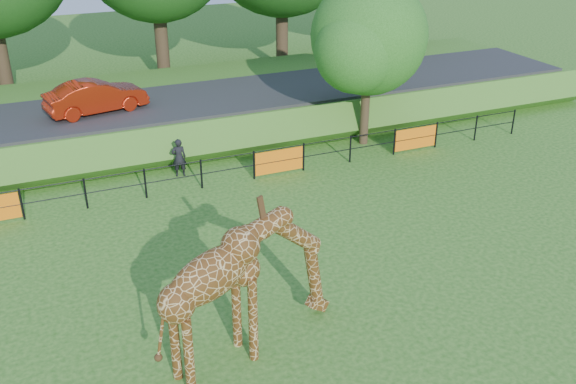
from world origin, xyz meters
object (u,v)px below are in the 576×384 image
visitor (179,158)px  tree_east (370,41)px  car_red (96,97)px  giraffe (249,287)px

visitor → tree_east: 8.80m
car_red → visitor: size_ratio=2.74×
car_red → visitor: bearing=-165.5°
tree_east → giraffe: bearing=-130.5°
visitor → car_red: bearing=-55.6°
giraffe → tree_east: size_ratio=0.71×
giraffe → car_red: 14.79m
car_red → visitor: car_red is taller
tree_east → car_red: bearing=158.0°
giraffe → car_red: bearing=77.5°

